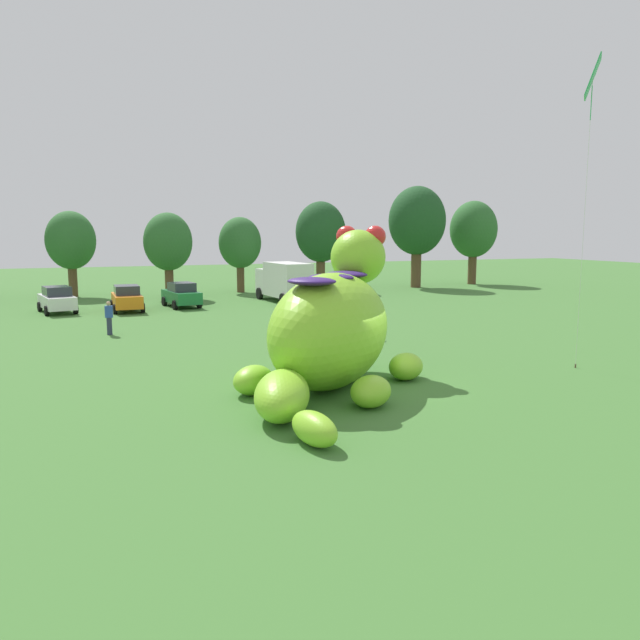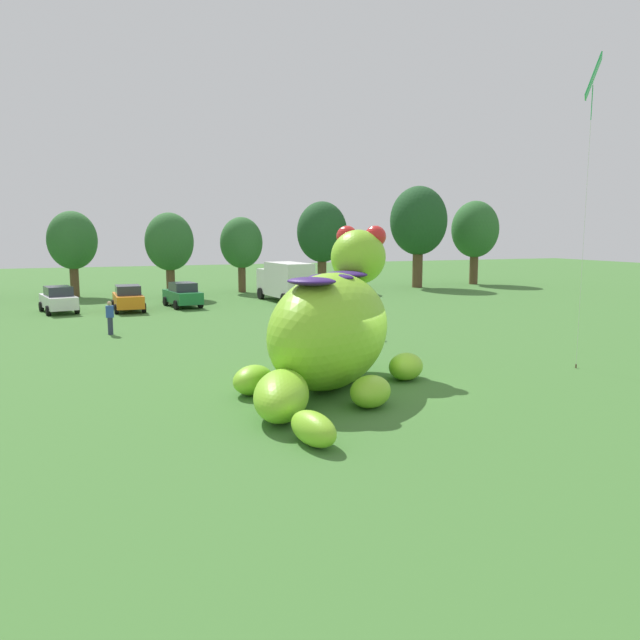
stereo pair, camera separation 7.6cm
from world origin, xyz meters
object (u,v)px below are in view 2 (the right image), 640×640
(giant_inflatable_creature, at_px, (331,329))
(spectator_by_cars, at_px, (285,333))
(spectator_mid_field, at_px, (110,318))
(spectator_wandering, at_px, (367,321))
(spectator_near_inflatable, at_px, (300,317))
(tethered_flying_kite, at_px, (593,83))
(car_white, at_px, (58,299))
(car_orange, at_px, (128,298))
(car_green, at_px, (183,295))
(box_truck, at_px, (285,281))

(giant_inflatable_creature, bearing_deg, spectator_by_cars, 86.62)
(spectator_mid_field, height_order, spectator_wandering, same)
(spectator_near_inflatable, distance_m, spectator_wandering, 3.67)
(spectator_mid_field, bearing_deg, tethered_flying_kite, -42.17)
(giant_inflatable_creature, relative_size, car_white, 2.28)
(car_orange, bearing_deg, car_green, 14.94)
(spectator_mid_field, xyz_separation_m, tethered_flying_kite, (16.26, -14.73, 9.65))
(car_green, bearing_deg, car_white, -178.81)
(spectator_by_cars, distance_m, tethered_flying_kite, 15.22)
(car_white, bearing_deg, tethered_flying_kite, -52.89)
(giant_inflatable_creature, distance_m, car_green, 24.44)
(spectator_near_inflatable, distance_m, spectator_by_cars, 5.24)
(spectator_mid_field, distance_m, spectator_by_cars, 10.30)
(car_orange, distance_m, spectator_near_inflatable, 14.66)
(spectator_by_cars, bearing_deg, giant_inflatable_creature, -93.38)
(giant_inflatable_creature, xyz_separation_m, tethered_flying_kite, (9.85, -0.82, 8.52))
(car_white, relative_size, spectator_near_inflatable, 2.55)
(box_truck, xyz_separation_m, spectator_wandering, (-1.18, -16.56, -0.75))
(car_green, height_order, spectator_mid_field, car_green)
(spectator_wandering, bearing_deg, giant_inflatable_creature, -122.87)
(box_truck, bearing_deg, spectator_wandering, -94.09)
(car_green, height_order, spectator_near_inflatable, car_green)
(giant_inflatable_creature, relative_size, car_orange, 2.42)
(car_white, height_order, car_green, same)
(giant_inflatable_creature, height_order, car_orange, giant_inflatable_creature)
(giant_inflatable_creature, height_order, spectator_near_inflatable, giant_inflatable_creature)
(giant_inflatable_creature, distance_m, tethered_flying_kite, 13.04)
(giant_inflatable_creature, distance_m, car_white, 25.90)
(box_truck, distance_m, spectator_by_cars, 19.67)
(car_white, xyz_separation_m, tethered_flying_kite, (18.94, -25.04, 9.64))
(tethered_flying_kite, bearing_deg, spectator_wandering, 116.43)
(spectator_by_cars, bearing_deg, car_white, 117.63)
(box_truck, relative_size, spectator_near_inflatable, 3.83)
(giant_inflatable_creature, bearing_deg, spectator_mid_field, 114.76)
(spectator_wandering, relative_size, tethered_flying_kite, 0.15)
(car_orange, relative_size, car_green, 0.96)
(tethered_flying_kite, bearing_deg, spectator_near_inflatable, 121.47)
(car_white, bearing_deg, spectator_wandering, -47.89)
(car_white, height_order, spectator_wandering, car_white)
(spectator_wandering, xyz_separation_m, tethered_flying_kite, (4.51, -9.07, 9.65))
(car_green, height_order, spectator_wandering, car_green)
(tethered_flying_kite, bearing_deg, car_orange, 121.23)
(spectator_by_cars, bearing_deg, spectator_mid_field, 131.13)
(car_white, height_order, car_orange, same)
(spectator_near_inflatable, bearing_deg, car_white, 131.42)
(car_orange, xyz_separation_m, spectator_wandering, (10.17, -15.14, -0.01))
(giant_inflatable_creature, distance_m, box_truck, 25.66)
(tethered_flying_kite, bearing_deg, car_white, 127.11)
(car_white, distance_m, car_green, 7.97)
(giant_inflatable_creature, height_order, car_white, giant_inflatable_creature)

